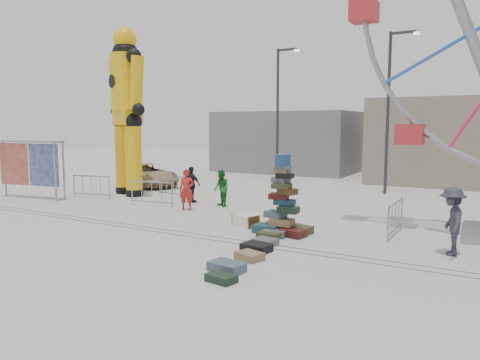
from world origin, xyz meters
The scene contains 25 objects.
ground centered at (0.00, 0.00, 0.00)m, with size 90.00×90.00×0.00m, color #9E9E99.
track_line_near centered at (0.00, 0.60, 0.00)m, with size 40.00×0.04×0.01m, color #47443F.
track_line_far centered at (0.00, 1.00, 0.00)m, with size 40.00×0.04×0.01m, color #47443F.
building_left centered at (-6.00, 22.00, 2.20)m, with size 10.00×8.00×4.40m, color gray.
lamp_post_right centered at (3.09, 13.00, 4.48)m, with size 1.41×0.25×8.00m.
lamp_post_left centered at (-3.91, 15.00, 4.48)m, with size 1.41×0.25×8.00m.
suitcase_tower centered at (2.12, 2.46, 0.72)m, with size 1.80×1.60×2.56m.
crash_test_dummy centered at (-8.05, 6.29, 4.43)m, with size 3.27×1.82×8.41m.
banner_scaffold centered at (-11.22, 3.00, 2.06)m, with size 3.84×1.21×2.74m.
steamer_trunk centered at (0.58, 2.77, 0.21)m, with size 0.89×0.51×0.41m, color silver.
row_case_0 centered at (2.04, 1.66, 0.10)m, with size 0.70×0.49×0.20m, color #353C1E.
row_case_1 centered at (2.30, 0.86, 0.10)m, with size 0.66×0.55×0.20m, color #57595F.
row_case_2 centered at (2.38, 0.15, 0.11)m, with size 0.81×0.53×0.22m, color black.
row_case_3 centered at (2.61, -0.66, 0.10)m, with size 0.68×0.51×0.20m, color olive.
row_case_4 centered at (2.60, -1.79, 0.12)m, with size 0.84×0.54×0.24m, color #465864.
row_case_5 centered at (2.88, -2.49, 0.09)m, with size 0.66×0.44×0.18m, color black.
barricade_dummy_a centered at (-8.86, 4.59, 0.55)m, with size 2.00×0.10×1.10m, color gray, non-canonical shape.
barricade_dummy_b centered at (-5.54, 6.67, 0.55)m, with size 2.00×0.10×1.10m, color gray, non-canonical shape.
barricade_dummy_c centered at (-4.89, 4.31, 0.55)m, with size 2.00×0.10×1.10m, color gray, non-canonical shape.
barricade_wheel_front centered at (5.33, 3.96, 0.55)m, with size 2.00×0.10×1.10m, color gray, non-canonical shape.
pedestrian_red centered at (-3.03, 4.29, 0.84)m, with size 0.61×0.40×1.68m, color #B22319.
pedestrian_green centered at (-2.23, 5.69, 0.79)m, with size 0.77×0.60×1.57m, color #19641F.
pedestrian_black centered at (-3.92, 5.87, 0.82)m, with size 0.96×0.40×1.63m, color black.
pedestrian_grey centered at (7.10, 2.45, 0.93)m, with size 1.20×0.69×1.85m, color #292937.
parked_suv centered at (-9.45, 9.32, 0.64)m, with size 2.13×4.62×1.28m, color tan.
Camera 1 is at (8.27, -11.06, 3.52)m, focal length 35.00 mm.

